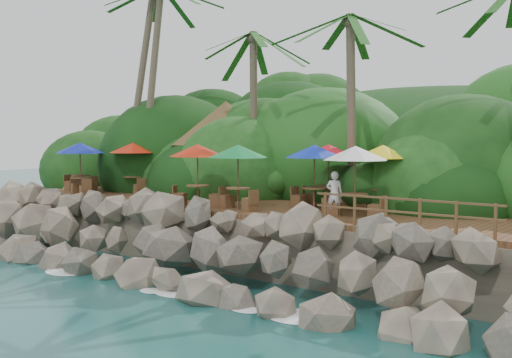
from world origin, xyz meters
The scene contains 11 objects.
ground centered at (0.00, 0.00, 0.00)m, with size 140.00×140.00×0.00m, color #19514F.
land_base centered at (0.00, 16.00, 1.05)m, with size 32.00×25.20×2.10m, color gray.
jungle_hill centered at (0.00, 23.50, 0.00)m, with size 44.80×28.00×15.40m, color #143811.
seawall centered at (0.00, 2.00, 1.15)m, with size 29.00×4.00×2.30m, color gray, non-canonical shape.
terrace centered at (0.00, 6.00, 2.20)m, with size 26.00×5.00×0.20m, color brown.
jungle_foliage centered at (0.00, 15.00, 0.00)m, with size 44.00×16.00×12.00m, color #143811, non-canonical shape.
foam_line centered at (0.00, 0.30, 0.03)m, with size 25.20×0.80×0.06m.
palapa centered at (-4.83, 9.75, 5.79)m, with size 5.64×5.64×4.60m.
dining_clusters centered at (-1.07, 5.83, 4.39)m, with size 25.10×5.53×2.52m.
railing centered at (7.49, 3.65, 2.91)m, with size 6.10×0.10×1.00m.
waiter centered at (4.26, 5.06, 3.11)m, with size 0.59×0.39×1.61m, color silver.
Camera 1 is at (15.28, -13.71, 5.20)m, focal length 42.87 mm.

